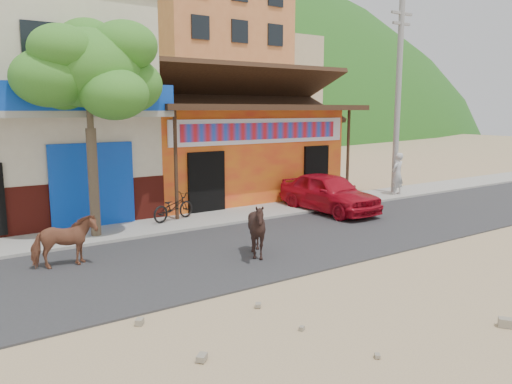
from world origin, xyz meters
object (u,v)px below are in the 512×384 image
Objects in this scene: scooter at (173,207)px; pedestrian at (397,174)px; tree at (91,128)px; cow_tan at (64,242)px; utility_pole at (398,98)px; cow_dark at (258,229)px; red_car at (329,192)px.

scooter is 0.95× the size of pedestrian.
cow_tan is at bearing -121.40° from tree.
utility_pole is 3.18m from pedestrian.
utility_pole is 11.51m from cow_dark.
cow_tan is 13.99m from pedestrian.
cow_dark is (4.08, -1.87, 0.10)m from cow_tan.
cow_dark is 4.65m from scooter.
red_car reaches higher than cow_tan.
utility_pole reaches higher than red_car.
cow_dark is at bearing -57.04° from tree.
tree is at bearing -179.10° from utility_pole.
utility_pole is 14.82m from cow_tan.
cow_tan is 4.49m from cow_dark.
cow_tan is at bearing -170.09° from utility_pole.
tree is 4.22× the size of cow_tan.
pedestrian is at bearing 9.58° from red_car.
pedestrian is at bearing -77.25° from cow_tan.
pedestrian is (-0.35, -0.45, -3.13)m from utility_pole.
cow_tan is at bearing -2.41° from pedestrian.
red_car is at bearing -166.20° from utility_pole.
pedestrian is (13.84, 2.03, 0.35)m from cow_tan.
tree reaches higher than cow_dark.
cow_tan is at bearing 106.57° from scooter.
tree reaches higher than cow_tan.
utility_pole is 10.79m from scooter.
scooter is (-5.29, 1.51, -0.18)m from red_car.
tree is at bearing 82.74° from scooter.
red_car is (5.22, 3.15, -0.01)m from cow_dark.
utility_pole is 6.06m from red_car.
cow_dark is at bearing -148.79° from red_car.
pedestrian reaches higher than red_car.
tree is 8.32m from red_car.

